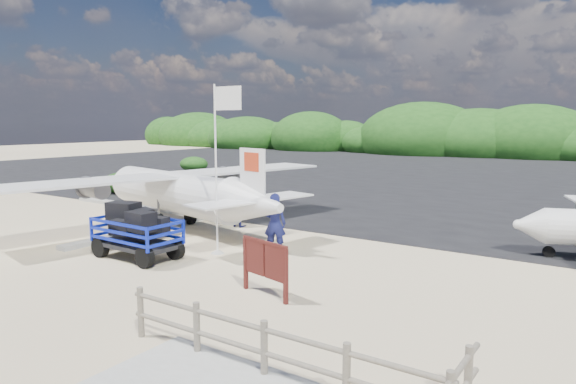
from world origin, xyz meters
name	(u,v)px	position (x,y,z in m)	size (l,w,h in m)	color
ground	(205,258)	(0.00, 0.00, 0.00)	(160.00, 160.00, 0.00)	beige
asphalt_apron	(468,175)	(0.00, 30.00, 0.00)	(90.00, 50.00, 0.04)	#B2B2B2
lagoon	(75,219)	(-9.00, 1.50, 0.00)	(9.00, 7.00, 0.40)	#B2B2B2
vegetation_band	(525,157)	(0.00, 55.00, 0.00)	(124.00, 8.00, 4.40)	#B2B2B2
fence	(264,379)	(6.00, -5.00, 0.00)	(6.40, 2.00, 1.10)	#B2B2B2
baggage_cart	(138,258)	(-1.71, -1.17, 0.00)	(2.95, 1.68, 1.47)	#0C1FB6
flagpole	(218,253)	(-0.07, 0.65, 0.00)	(1.06, 0.44, 5.32)	white
signboard	(265,296)	(3.60, -1.75, 0.00)	(1.70, 0.16, 1.40)	#501B16
crew_a	(275,223)	(1.45, 1.69, 0.97)	(0.71, 0.47, 1.94)	navy
crew_b	(238,207)	(-2.23, 4.29, 0.78)	(0.76, 0.59, 1.56)	navy
aircraft_small	(334,162)	(-14.88, 35.11, 0.00)	(6.18, 6.18, 2.22)	#B2B2B2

